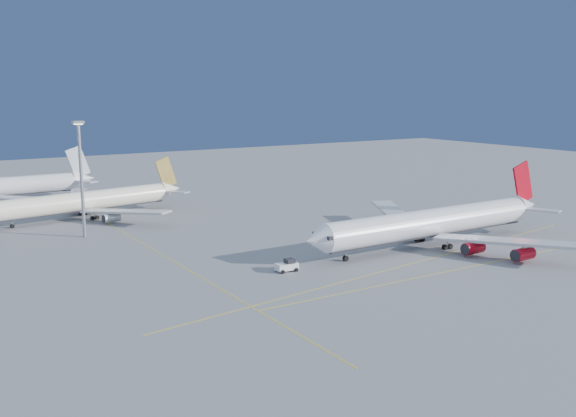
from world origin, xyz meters
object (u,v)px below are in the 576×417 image
(airliner_virgin, at_px, (436,222))
(light_mast, at_px, (81,169))
(airliner_etihad, at_px, (89,201))
(pushback_tug, at_px, (287,266))

(airliner_virgin, relative_size, light_mast, 2.56)
(airliner_etihad, bearing_deg, light_mast, -117.72)
(airliner_etihad, xyz_separation_m, pushback_tug, (18.09, -75.43, -3.59))
(airliner_etihad, xyz_separation_m, light_mast, (-7.83, -24.00, 11.83))
(pushback_tug, bearing_deg, light_mast, 119.22)
(airliner_etihad, bearing_deg, pushback_tug, -86.16)
(pushback_tug, bearing_deg, airliner_etihad, 105.96)
(airliner_etihad, bearing_deg, airliner_virgin, -61.81)
(airliner_virgin, bearing_deg, airliner_etihad, 127.21)
(light_mast, bearing_deg, pushback_tug, -63.25)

